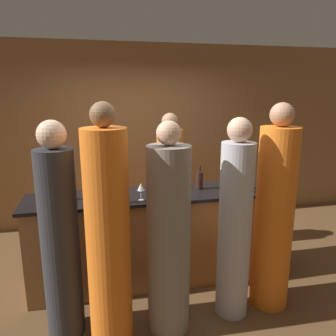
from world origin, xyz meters
TOP-DOWN VIEW (x-y plane):
  - ground_plane at (0.00, 0.00)m, footprint 14.00×14.00m
  - back_wall at (0.00, 1.85)m, footprint 8.00×0.06m
  - bar_counter at (0.00, 0.00)m, footprint 2.80×0.61m
  - bartender at (0.29, 0.75)m, footprint 0.34×0.34m
  - guest_0 at (-0.98, -0.63)m, footprint 0.31×0.31m
  - guest_1 at (-0.08, -0.77)m, footprint 0.37×0.37m
  - guest_2 at (0.98, -0.66)m, footprint 0.36×0.36m
  - guest_3 at (0.55, -0.71)m, footprint 0.30×0.30m
  - guest_4 at (-0.59, -0.78)m, footprint 0.36×0.36m
  - wine_bottle_0 at (-0.48, -0.22)m, footprint 0.08×0.08m
  - wine_bottle_1 at (0.47, 0.06)m, footprint 0.08×0.08m
  - wine_bottle_2 at (0.89, -0.05)m, footprint 0.07×0.07m
  - wine_glass_0 at (0.03, -0.05)m, footprint 0.08×0.08m
  - wine_glass_1 at (-1.03, -0.14)m, footprint 0.08×0.08m
  - wine_glass_2 at (-0.97, 0.00)m, footprint 0.08×0.08m
  - wine_glass_3 at (0.76, -0.18)m, footprint 0.06×0.06m
  - wine_glass_4 at (0.88, -0.18)m, footprint 0.08×0.08m
  - wine_glass_5 at (-0.23, -0.18)m, footprint 0.07×0.07m
  - wine_glass_6 at (-1.16, -0.07)m, footprint 0.08×0.08m

SIDE VIEW (x-z plane):
  - ground_plane at x=0.00m, z-range 0.00..0.00m
  - bar_counter at x=0.00m, z-range 0.00..1.02m
  - bartender at x=0.29m, z-range -0.06..1.76m
  - guest_1 at x=-0.08m, z-range -0.07..1.79m
  - guest_0 at x=-0.98m, z-range -0.05..1.82m
  - guest_3 at x=0.55m, z-range -0.05..1.82m
  - guest_2 at x=0.98m, z-range -0.07..1.92m
  - guest_4 at x=-0.59m, z-range -0.07..1.95m
  - wine_bottle_1 at x=0.47m, z-range 0.99..1.25m
  - wine_bottle_2 at x=0.89m, z-range 0.99..1.26m
  - wine_glass_1 at x=-1.03m, z-range 1.05..1.21m
  - wine_glass_2 at x=-0.97m, z-range 1.06..1.21m
  - wine_bottle_0 at x=-0.48m, z-range 0.99..1.29m
  - wine_glass_3 at x=0.76m, z-range 1.06..1.23m
  - wine_glass_5 at x=-0.23m, z-range 1.06..1.24m
  - wine_glass_6 at x=-1.16m, z-range 1.06..1.24m
  - wine_glass_4 at x=0.88m, z-range 1.07..1.24m
  - wine_glass_0 at x=0.03m, z-range 1.07..1.24m
  - back_wall at x=0.00m, z-range 0.00..2.80m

